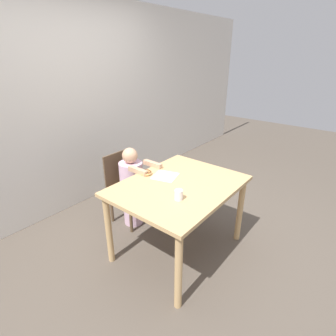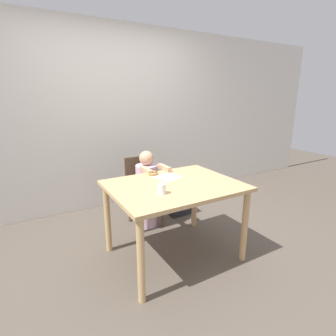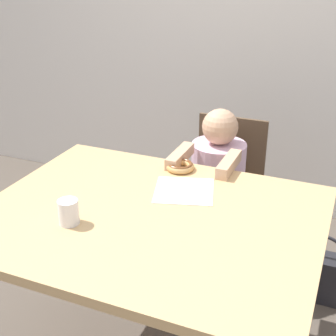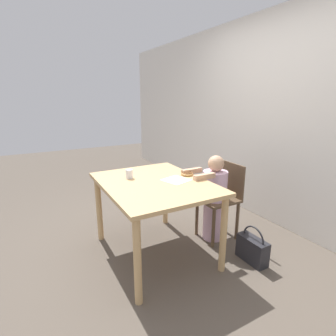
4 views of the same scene
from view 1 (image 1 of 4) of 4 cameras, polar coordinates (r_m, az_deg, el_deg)
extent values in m
plane|color=brown|center=(2.86, 2.10, -17.09)|extent=(12.00, 12.00, 0.00)
cube|color=silver|center=(3.44, -20.16, 11.99)|extent=(8.00, 0.05, 2.50)
cube|color=tan|center=(2.44, 2.36, -3.89)|extent=(1.19, 0.93, 0.03)
cylinder|color=tan|center=(2.12, 2.29, -21.69)|extent=(0.06, 0.06, 0.72)
cylinder|color=tan|center=(2.87, 15.41, -8.91)|extent=(0.06, 0.06, 0.72)
cylinder|color=tan|center=(2.57, -12.78, -13.00)|extent=(0.06, 0.06, 0.72)
cylinder|color=tan|center=(3.21, 2.18, -4.24)|extent=(0.06, 0.06, 0.72)
cube|color=brown|center=(3.05, -8.48, -4.27)|extent=(0.36, 0.39, 0.03)
cube|color=brown|center=(3.09, -11.09, 0.04)|extent=(0.36, 0.02, 0.37)
cylinder|color=brown|center=(2.98, -8.11, -10.18)|extent=(0.04, 0.04, 0.44)
cylinder|color=brown|center=(3.15, -4.20, -7.90)|extent=(0.04, 0.04, 0.44)
cylinder|color=brown|center=(3.19, -12.21, -7.97)|extent=(0.04, 0.04, 0.44)
cylinder|color=brown|center=(3.36, -8.33, -5.98)|extent=(0.04, 0.04, 0.44)
cylinder|color=silver|center=(3.13, -7.62, -8.07)|extent=(0.22, 0.22, 0.46)
cylinder|color=silver|center=(2.94, -8.02, -1.66)|extent=(0.26, 0.26, 0.31)
sphere|color=tan|center=(2.85, -8.30, 2.72)|extent=(0.17, 0.17, 0.17)
cube|color=tan|center=(2.65, -6.57, -0.62)|extent=(0.05, 0.23, 0.05)
cube|color=tan|center=(2.80, -3.37, 0.85)|extent=(0.05, 0.23, 0.05)
torus|color=tan|center=(2.63, -4.82, -1.06)|extent=(0.12, 0.12, 0.03)
torus|color=brown|center=(2.62, -4.82, -0.86)|extent=(0.11, 0.11, 0.02)
cube|color=white|center=(2.58, -0.66, -1.74)|extent=(0.28, 0.28, 0.00)
cube|color=#232328|center=(3.54, -2.01, -5.83)|extent=(0.31, 0.13, 0.24)
torus|color=#232328|center=(3.48, -2.04, -4.11)|extent=(0.25, 0.02, 0.25)
cylinder|color=white|center=(2.17, 2.34, -5.86)|extent=(0.07, 0.07, 0.09)
camera|label=2|loc=(0.94, 83.43, -19.29)|focal=28.00mm
camera|label=3|loc=(2.37, 39.97, 11.57)|focal=50.00mm
camera|label=4|loc=(3.87, 36.24, 14.43)|focal=28.00mm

